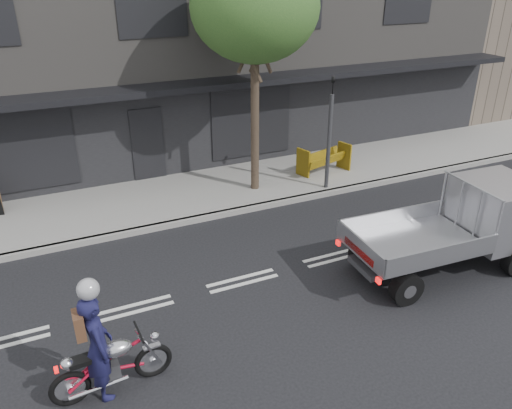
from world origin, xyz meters
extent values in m
plane|color=black|center=(0.00, 0.00, 0.00)|extent=(80.00, 80.00, 0.00)
cube|color=gray|center=(0.00, 4.70, 0.07)|extent=(32.00, 3.20, 0.15)
cube|color=gray|center=(0.00, 3.10, 0.07)|extent=(32.00, 0.20, 0.15)
cube|color=slate|center=(0.00, 11.30, 4.00)|extent=(26.00, 10.00, 8.00)
cylinder|color=#382B21|center=(2.20, 4.20, 2.00)|extent=(0.24, 0.24, 4.00)
ellipsoid|color=#244E1D|center=(2.20, 4.20, 5.30)|extent=(3.40, 3.40, 2.89)
cylinder|color=#2D2D30|center=(4.20, 3.35, 1.50)|extent=(0.12, 0.12, 3.00)
imported|color=black|center=(4.20, 3.35, 3.25)|extent=(0.08, 0.10, 0.50)
torus|color=black|center=(-3.79, -2.01, 0.31)|extent=(0.65, 0.12, 0.65)
torus|color=black|center=(-2.45, -1.94, 0.31)|extent=(0.65, 0.12, 0.65)
cube|color=#2D2D30|center=(-3.17, -1.98, 0.41)|extent=(0.34, 0.24, 0.27)
ellipsoid|color=silver|center=(-3.01, -1.97, 0.80)|extent=(0.54, 0.32, 0.26)
cube|color=black|center=(-3.48, -1.99, 0.78)|extent=(0.53, 0.25, 0.08)
cylinder|color=black|center=(-2.62, -1.95, 0.99)|extent=(0.07, 0.58, 0.04)
imported|color=#171740|center=(-3.27, -1.98, 0.94)|extent=(0.48, 0.71, 1.87)
cylinder|color=black|center=(2.74, -2.10, 0.35)|extent=(0.72, 0.30, 0.70)
cylinder|color=black|center=(2.82, -0.53, 0.35)|extent=(0.72, 0.30, 0.70)
cylinder|color=black|center=(5.78, -0.69, 0.35)|extent=(0.72, 0.30, 0.70)
cube|color=#2D2D30|center=(4.26, -1.40, 0.51)|extent=(4.30, 1.15, 0.13)
cube|color=silver|center=(5.69, -1.47, 1.25)|extent=(1.66, 1.75, 1.39)
cube|color=black|center=(5.69, -1.47, 1.65)|extent=(1.47, 1.64, 0.51)
cube|color=#AEAFB4|center=(3.47, -1.35, 0.85)|extent=(2.87, 1.95, 0.09)
camera|label=1|loc=(-3.51, -8.47, 6.32)|focal=35.00mm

